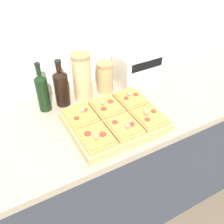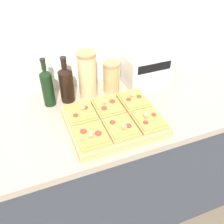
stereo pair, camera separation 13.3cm
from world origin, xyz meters
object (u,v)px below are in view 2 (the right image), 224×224
Objects in this scene: wine_bottle at (66,84)px; toaster_oven at (147,69)px; grain_jar_short at (111,77)px; cutting_board at (114,122)px; olive_oil_bottle at (47,87)px; grain_jar_tall at (87,75)px.

toaster_oven is at bearing -0.10° from wine_bottle.
wine_bottle reaches higher than grain_jar_short.
olive_oil_bottle is (-0.27, 0.30, 0.10)m from cutting_board.
olive_oil_bottle reaches higher than grain_jar_short.
grain_jar_tall is 0.95× the size of toaster_oven.
olive_oil_bottle is 1.51× the size of grain_jar_short.
olive_oil_bottle is at bearing 179.92° from toaster_oven.
grain_jar_short is at bearing 71.24° from cutting_board.
grain_jar_tall is at bearing 0.00° from wine_bottle.
grain_jar_tall reaches higher than wine_bottle.
olive_oil_bottle is 0.37m from grain_jar_short.
olive_oil_bottle is at bearing 132.12° from cutting_board.
toaster_oven is at bearing 41.78° from cutting_board.
cutting_board is 0.41m from olive_oil_bottle.
wine_bottle is at bearing 119.05° from cutting_board.
grain_jar_short is (0.27, 0.00, -0.02)m from wine_bottle.
toaster_oven is at bearing -0.21° from grain_jar_short.
olive_oil_bottle is 1.03× the size of grain_jar_tall.
cutting_board is at bearing -138.22° from toaster_oven.
wine_bottle is 0.94× the size of toaster_oven.
toaster_oven is (0.60, -0.00, -0.02)m from olive_oil_bottle.
cutting_board is at bearing -108.76° from grain_jar_short.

